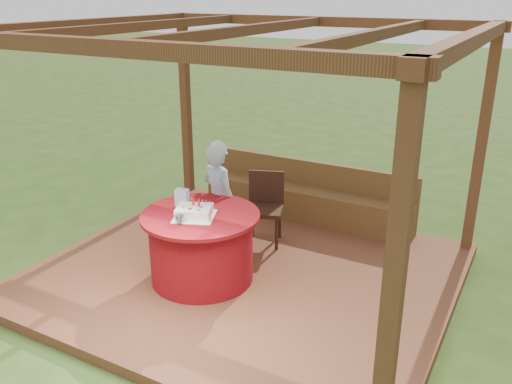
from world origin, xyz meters
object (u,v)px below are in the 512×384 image
gift_bag (182,198)px  drinking_glass (180,220)px  elderly_woman (219,198)px  table (201,246)px  birthday_cake (194,212)px  chair (265,204)px  bench (307,201)px

gift_bag → drinking_glass: (0.26, -0.40, -0.06)m
gift_bag → elderly_woman: bearing=70.9°
drinking_glass → gift_bag: bearing=122.9°
elderly_woman → table: bearing=-74.6°
birthday_cake → gift_bag: gift_bag is taller
chair → table: bearing=-96.8°
elderly_woman → birthday_cake: size_ratio=2.60×
bench → birthday_cake: (-0.34, -2.21, 0.57)m
gift_bag → bench: bearing=65.8°
elderly_woman → gift_bag: size_ratio=7.11×
chair → drinking_glass: chair is taller
chair → gift_bag: size_ratio=4.51×
chair → drinking_glass: (-0.18, -1.53, 0.32)m
bench → table: (-0.33, -2.12, 0.13)m
chair → birthday_cake: bearing=-96.9°
table → gift_bag: 0.58m
gift_bag → drinking_glass: gift_bag is taller
table → gift_bag: (-0.30, 0.09, 0.49)m
bench → table: size_ratio=2.33×
chair → gift_bag: 1.27m
bench → elderly_woman: (-0.51, -1.46, 0.45)m
drinking_glass → elderly_woman: bearing=98.2°
elderly_woman → drinking_glass: 0.98m
elderly_woman → birthday_cake: bearing=-77.3°
bench → drinking_glass: size_ratio=31.78×
drinking_glass → table: bearing=82.8°
chair → bench: bearing=78.6°
elderly_woman → birthday_cake: 0.77m
bench → gift_bag: gift_bag is taller
gift_bag → drinking_glass: 0.48m
table → birthday_cake: birthday_cake is taller
chair → birthday_cake: (-0.16, -1.30, 0.33)m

